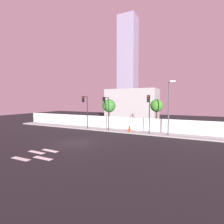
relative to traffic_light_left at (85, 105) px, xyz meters
name	(u,v)px	position (x,y,z in m)	size (l,w,h in m)	color
ground_plane	(76,143)	(3.69, -6.98, -3.75)	(80.00, 80.00, 0.00)	black
sidewalk	(111,130)	(3.69, 1.22, -3.67)	(36.00, 2.40, 0.15)	#989898
perimeter_wall	(114,122)	(3.69, 2.51, -2.70)	(36.00, 0.18, 1.80)	silver
crosswalk_marking	(38,155)	(3.28, -11.50, -3.74)	(3.53, 3.05, 0.01)	silver
traffic_light_left	(85,105)	(0.00, 0.00, 0.00)	(0.34, 1.34, 4.96)	black
traffic_light_center	(106,106)	(3.56, 0.03, -0.10)	(0.41, 1.27, 4.81)	black
traffic_light_right	(149,106)	(9.66, 0.09, 0.02)	(0.35, 1.18, 5.01)	black
street_lamp_curbside	(169,104)	(12.06, 0.47, 0.36)	(0.99, 2.22, 6.60)	#4C4C51
fire_hydrant	(130,129)	(6.95, 0.50, -3.16)	(0.44, 0.26, 0.83)	red
roadside_tree_leftmost	(109,106)	(2.04, 3.96, -0.20)	(2.18, 2.18, 4.67)	brown
roadside_tree_midleft	(157,106)	(9.88, 3.96, -0.07)	(1.87, 1.87, 4.66)	brown
low_building_distant	(132,104)	(1.73, 16.51, -0.22)	(11.62, 6.00, 7.05)	#A3A3A3
tower_on_skyline	(128,66)	(-3.91, 28.51, 11.14)	(5.27, 5.00, 29.77)	gray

